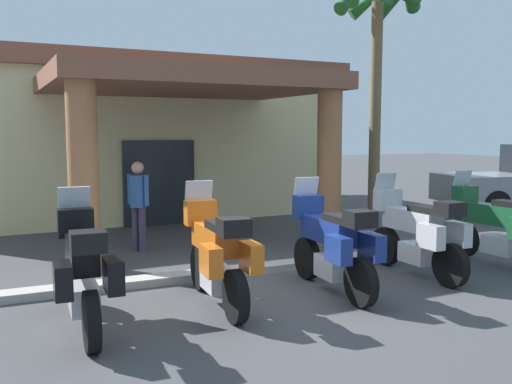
{
  "coord_description": "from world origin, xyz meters",
  "views": [
    {
      "loc": [
        -3.65,
        -7.29,
        2.3
      ],
      "look_at": [
        0.68,
        2.05,
        1.2
      ],
      "focal_mm": 39.39,
      "sensor_mm": 36.0,
      "label": 1
    }
  ],
  "objects_px": {
    "motorcycle_silver": "(417,233)",
    "pedestrian": "(138,200)",
    "motorcycle_green": "(501,226)",
    "motorcycle_blue": "(333,244)",
    "motorcycle_black": "(83,271)",
    "motel_building": "(127,137)",
    "motorcycle_orange": "(217,254)",
    "palm_tree_near_portico": "(376,25)"
  },
  "relations": [
    {
      "from": "motorcycle_silver",
      "to": "pedestrian",
      "type": "bearing_deg",
      "value": 44.8
    },
    {
      "from": "motorcycle_green",
      "to": "motorcycle_blue",
      "type": "bearing_deg",
      "value": 87.89
    },
    {
      "from": "motorcycle_black",
      "to": "pedestrian",
      "type": "distance_m",
      "value": 4.34
    },
    {
      "from": "motorcycle_blue",
      "to": "motel_building",
      "type": "bearing_deg",
      "value": 7.22
    },
    {
      "from": "motorcycle_blue",
      "to": "motorcycle_green",
      "type": "bearing_deg",
      "value": -84.92
    },
    {
      "from": "motorcycle_orange",
      "to": "motorcycle_blue",
      "type": "xyz_separation_m",
      "value": [
        1.74,
        -0.11,
        0.0
      ]
    },
    {
      "from": "motorcycle_green",
      "to": "motorcycle_silver",
      "type": "bearing_deg",
      "value": 82.63
    },
    {
      "from": "motorcycle_silver",
      "to": "motel_building",
      "type": "bearing_deg",
      "value": 14.73
    },
    {
      "from": "motorcycle_silver",
      "to": "motorcycle_black",
      "type": "bearing_deg",
      "value": 93.98
    },
    {
      "from": "motorcycle_orange",
      "to": "motorcycle_green",
      "type": "relative_size",
      "value": 1.0
    },
    {
      "from": "motorcycle_black",
      "to": "motorcycle_green",
      "type": "height_order",
      "value": "same"
    },
    {
      "from": "motel_building",
      "to": "motorcycle_blue",
      "type": "bearing_deg",
      "value": -86.97
    },
    {
      "from": "motorcycle_black",
      "to": "palm_tree_near_portico",
      "type": "height_order",
      "value": "palm_tree_near_portico"
    },
    {
      "from": "pedestrian",
      "to": "palm_tree_near_portico",
      "type": "distance_m",
      "value": 7.5
    },
    {
      "from": "motorcycle_orange",
      "to": "palm_tree_near_portico",
      "type": "distance_m",
      "value": 8.93
    },
    {
      "from": "motorcycle_orange",
      "to": "motorcycle_silver",
      "type": "height_order",
      "value": "same"
    },
    {
      "from": "motorcycle_blue",
      "to": "pedestrian",
      "type": "relative_size",
      "value": 1.27
    },
    {
      "from": "motorcycle_orange",
      "to": "palm_tree_near_portico",
      "type": "relative_size",
      "value": 0.35
    },
    {
      "from": "motel_building",
      "to": "pedestrian",
      "type": "xyz_separation_m",
      "value": [
        -1.13,
        -6.16,
        -1.16
      ]
    },
    {
      "from": "motorcycle_black",
      "to": "motorcycle_silver",
      "type": "bearing_deg",
      "value": -84.43
    },
    {
      "from": "motel_building",
      "to": "motorcycle_black",
      "type": "distance_m",
      "value": 10.65
    },
    {
      "from": "motorcycle_green",
      "to": "pedestrian",
      "type": "bearing_deg",
      "value": 50.29
    },
    {
      "from": "motel_building",
      "to": "palm_tree_near_portico",
      "type": "height_order",
      "value": "palm_tree_near_portico"
    },
    {
      "from": "motorcycle_black",
      "to": "motorcycle_orange",
      "type": "bearing_deg",
      "value": -81.43
    },
    {
      "from": "motorcycle_green",
      "to": "pedestrian",
      "type": "relative_size",
      "value": 1.27
    },
    {
      "from": "motel_building",
      "to": "motorcycle_silver",
      "type": "bearing_deg",
      "value": -77.1
    },
    {
      "from": "motorcycle_silver",
      "to": "motorcycle_orange",
      "type": "bearing_deg",
      "value": 92.47
    },
    {
      "from": "palm_tree_near_portico",
      "to": "motorcycle_silver",
      "type": "bearing_deg",
      "value": -119.25
    },
    {
      "from": "motorcycle_silver",
      "to": "pedestrian",
      "type": "xyz_separation_m",
      "value": [
        -3.62,
        3.72,
        0.31
      ]
    },
    {
      "from": "motorcycle_black",
      "to": "motorcycle_green",
      "type": "relative_size",
      "value": 1.0
    },
    {
      "from": "motel_building",
      "to": "motorcycle_blue",
      "type": "xyz_separation_m",
      "value": [
        0.75,
        -10.11,
        -1.47
      ]
    },
    {
      "from": "motorcycle_black",
      "to": "motorcycle_blue",
      "type": "distance_m",
      "value": 3.47
    },
    {
      "from": "motorcycle_orange",
      "to": "motorcycle_black",
      "type": "bearing_deg",
      "value": 99.98
    },
    {
      "from": "motorcycle_black",
      "to": "pedestrian",
      "type": "bearing_deg",
      "value": -19.34
    },
    {
      "from": "motorcycle_green",
      "to": "pedestrian",
      "type": "xyz_separation_m",
      "value": [
        -5.35,
        3.82,
        0.31
      ]
    },
    {
      "from": "palm_tree_near_portico",
      "to": "motorcycle_blue",
      "type": "bearing_deg",
      "value": -131.43
    },
    {
      "from": "palm_tree_near_portico",
      "to": "pedestrian",
      "type": "bearing_deg",
      "value": -170.51
    },
    {
      "from": "motorcycle_blue",
      "to": "pedestrian",
      "type": "height_order",
      "value": "pedestrian"
    },
    {
      "from": "motorcycle_orange",
      "to": "pedestrian",
      "type": "bearing_deg",
      "value": 5.78
    },
    {
      "from": "motorcycle_blue",
      "to": "motorcycle_silver",
      "type": "height_order",
      "value": "same"
    },
    {
      "from": "motorcycle_orange",
      "to": "motorcycle_blue",
      "type": "relative_size",
      "value": 1.0
    },
    {
      "from": "motorcycle_blue",
      "to": "motorcycle_green",
      "type": "height_order",
      "value": "same"
    }
  ]
}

